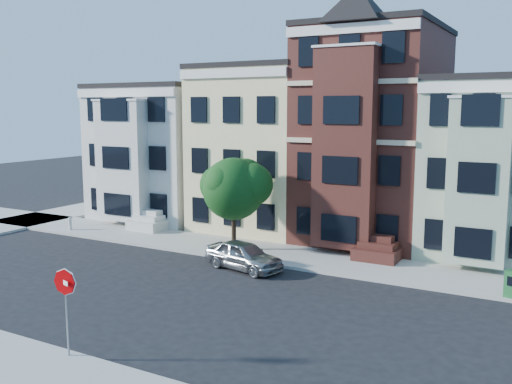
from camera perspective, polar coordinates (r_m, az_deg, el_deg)
The scene contains 11 objects.
ground at distance 22.09m, azimuth -0.39°, elevation -12.00°, with size 120.00×120.00×0.00m, color black.
far_sidewalk at distance 28.96m, azimuth 7.50°, elevation -6.94°, with size 60.00×4.00×0.15m, color #9E9B93.
house_white at distance 41.27m, azimuth -8.62°, elevation 3.86°, with size 8.00×9.00×9.00m, color silver.
house_yellow at distance 36.88m, azimuth 1.27°, elevation 4.20°, with size 7.00×9.00×10.00m, color beige.
house_brown at distance 34.11m, azimuth 11.76°, elevation 5.37°, with size 7.00×9.00×12.00m, color #421B15.
house_green at distance 32.87m, azimuth 22.55°, elevation 2.17°, with size 6.00×9.00×9.00m, color #9BAC8F.
street_tree at distance 30.33m, azimuth -2.26°, elevation -0.11°, with size 5.27×5.27×6.13m, color #194E19, non-canonical shape.
parked_car at distance 27.50m, azimuth -1.24°, elevation -6.35°, with size 1.65×4.10×1.40m, color #94979B.
newspaper_box at distance 25.35m, azimuth 24.22°, elevation -8.38°, with size 0.49×0.44×1.10m, color #1F5E2E.
fire_hydrant at distance 37.57m, azimuth -18.09°, elevation -3.12°, with size 0.22×0.22×0.63m, color beige.
stop_sign at distance 18.59m, azimuth -18.42°, elevation -10.83°, with size 0.86×0.12×3.12m, color #A70002, non-canonical shape.
Camera 1 is at (10.23, -18.00, 7.69)m, focal length 40.00 mm.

